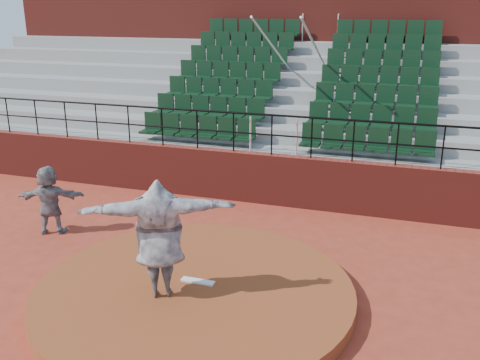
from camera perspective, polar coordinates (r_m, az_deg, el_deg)
name	(u,v)px	position (r m, az deg, el deg)	size (l,w,h in m)	color
ground	(195,299)	(9.54, -4.84, -12.51)	(90.00, 90.00, 0.00)	#A03724
pitchers_mound	(195,292)	(9.48, -4.86, -11.86)	(5.50, 5.50, 0.25)	brown
pitching_rubber	(198,281)	(9.53, -4.53, -10.71)	(0.60, 0.15, 0.03)	white
boundary_wall	(271,179)	(13.62, 3.31, 0.10)	(24.00, 0.30, 1.30)	maroon
wall_railing	(272,126)	(13.25, 3.42, 5.78)	(24.04, 0.05, 1.03)	black
seating_deck	(302,121)	(16.85, 6.63, 6.31)	(24.00, 5.97, 4.63)	gray
press_box_facade	(327,43)	(20.43, 9.23, 14.22)	(24.00, 3.00, 7.10)	maroon
pitcher	(159,238)	(8.81, -8.62, -6.16)	(2.48, 0.68, 2.02)	black
fielder	(50,200)	(12.51, -19.64, -2.00)	(1.44, 0.46, 1.56)	black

